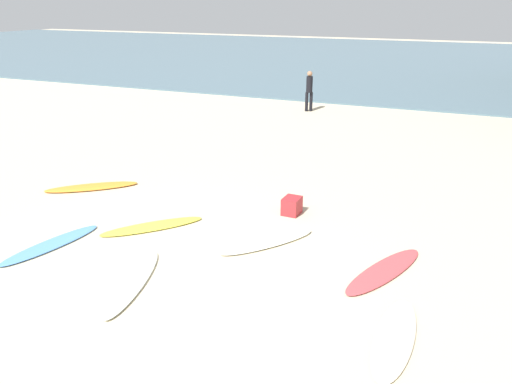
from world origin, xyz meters
name	(u,v)px	position (x,y,z in m)	size (l,w,h in m)	color
ground_plane	(174,258)	(0.00, 0.00, 0.00)	(120.00, 120.00, 0.00)	beige
ocean_water	(415,61)	(0.00, 36.55, 0.04)	(120.00, 40.00, 0.08)	slate
surfboard_0	(92,187)	(-4.14, 2.55, 0.04)	(0.55, 2.42, 0.09)	orange
surfboard_1	(133,282)	(-0.15, -1.14, 0.04)	(0.49, 2.42, 0.09)	silver
surfboard_2	(395,337)	(4.44, -0.93, 0.04)	(0.58, 2.22, 0.07)	beige
surfboard_3	(152,226)	(-1.20, 1.04, 0.04)	(0.51, 2.31, 0.07)	yellow
surfboard_4	(268,242)	(1.47, 1.33, 0.04)	(0.51, 2.22, 0.08)	white
surfboard_5	(51,244)	(-2.60, -0.55, 0.04)	(0.49, 2.31, 0.07)	#5692DD
surfboard_6	(384,271)	(3.93, 1.07, 0.03)	(0.55, 2.39, 0.06)	#D3484C
beachgoer_near	(309,89)	(-1.89, 14.54, 1.00)	(0.38, 0.38, 1.78)	black
beach_cooler	(292,206)	(1.39, 3.03, 0.20)	(0.46, 0.38, 0.41)	#B2282D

